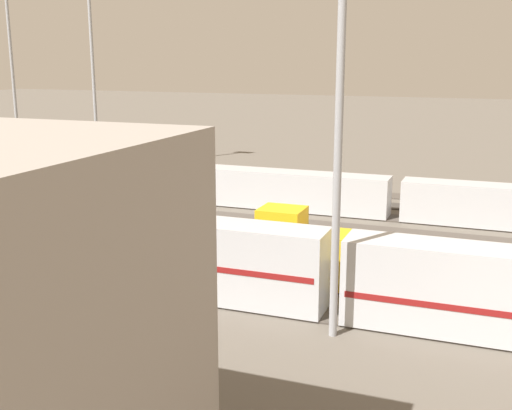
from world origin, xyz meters
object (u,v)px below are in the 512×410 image
light_mast_2 (10,45)px  train_on_track_2 (276,189)px  train_on_track_7 (155,253)px  train_on_track_6 (320,254)px  light_mast_0 (90,20)px

light_mast_2 → train_on_track_2: bearing=163.6°
train_on_track_7 → train_on_track_6: size_ratio=7.14×
train_on_track_7 → light_mast_0: light_mast_0 is taller
train_on_track_2 → light_mast_2: (43.41, -12.77, 14.77)m
train_on_track_2 → light_mast_2: size_ratio=2.72×
train_on_track_6 → train_on_track_2: 22.38m
train_on_track_7 → train_on_track_2: train_on_track_7 is taller
train_on_track_7 → train_on_track_2: (0.25, -25.00, -0.59)m
train_on_track_7 → light_mast_2: size_ratio=2.72×
train_on_track_6 → light_mast_0: bearing=-39.3°
light_mast_0 → train_on_track_2: bearing=156.7°
train_on_track_6 → light_mast_2: (53.45, -32.77, 14.63)m
train_on_track_7 → train_on_track_2: 25.01m
train_on_track_7 → train_on_track_6: same height
train_on_track_2 → light_mast_0: (30.25, -13.00, 17.82)m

